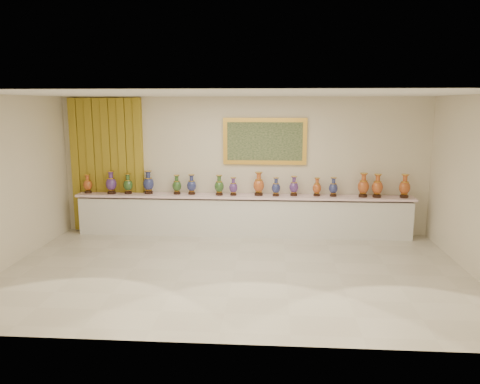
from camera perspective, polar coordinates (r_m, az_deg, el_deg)
The scene contains 20 objects.
ground at distance 8.18m, azimuth -0.70°, elevation -9.61°, with size 8.00×8.00×0.00m, color beige.
room at distance 10.64m, azimuth -13.01°, elevation 3.64°, with size 8.00×8.00×8.00m.
counter at distance 10.23m, azimuth 0.35°, elevation -2.92°, with size 7.28×0.48×0.90m.
vase_0 at distance 10.87m, azimuth -18.07°, elevation 0.86°, with size 0.25×0.25×0.42m.
vase_1 at distance 10.63m, azimuth -15.44°, elevation 1.00°, with size 0.27×0.27×0.50m.
vase_2 at distance 10.54m, azimuth -13.49°, elevation 0.87°, with size 0.26×0.26×0.44m.
vase_3 at distance 10.44m, azimuth -11.10°, elevation 1.04°, with size 0.29×0.29×0.51m.
vase_4 at distance 10.29m, azimuth -7.71°, elevation 0.78°, with size 0.26×0.26×0.42m.
vase_5 at distance 10.23m, azimuth -5.92°, elevation 0.80°, with size 0.21×0.21×0.44m.
vase_6 at distance 10.08m, azimuth -2.56°, elevation 0.71°, with size 0.24×0.24×0.44m.
vase_7 at distance 10.06m, azimuth -0.82°, elevation 0.57°, with size 0.20×0.20×0.39m.
vase_8 at distance 10.06m, azimuth 2.30°, elevation 0.87°, with size 0.29×0.29×0.51m.
vase_9 at distance 10.02m, azimuth 4.41°, elevation 0.52°, with size 0.23×0.23×0.40m.
vase_10 at distance 10.09m, azimuth 6.59°, elevation 0.62°, with size 0.22×0.22×0.42m.
vase_11 at distance 10.13m, azimuth 9.35°, elevation 0.51°, with size 0.20×0.20×0.39m.
vase_12 at distance 10.15m, azimuth 11.31°, elevation 0.49°, with size 0.21×0.21×0.41m.
vase_13 at distance 10.22m, azimuth 14.80°, elevation 0.68°, with size 0.30×0.30×0.51m.
vase_14 at distance 10.25m, azimuth 16.40°, elevation 0.60°, with size 0.23×0.23×0.50m.
vase_15 at distance 10.39m, azimuth 19.43°, elevation 0.56°, with size 0.27×0.27×0.50m.
label_card at distance 10.24m, azimuth -9.23°, elevation -0.37°, with size 0.10×0.06×0.00m, color white.
Camera 1 is at (0.64, -7.65, 2.83)m, focal length 35.00 mm.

